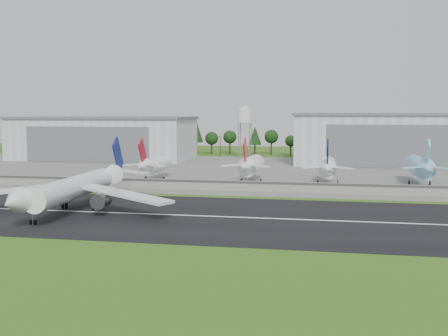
% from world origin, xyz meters
% --- Properties ---
extents(ground, '(600.00, 600.00, 0.00)m').
position_xyz_m(ground, '(0.00, 0.00, 0.00)').
color(ground, '#275814').
rests_on(ground, ground).
extents(runway, '(320.00, 60.00, 0.10)m').
position_xyz_m(runway, '(0.00, 10.00, 0.05)').
color(runway, black).
rests_on(runway, ground).
extents(runway_centerline, '(220.00, 1.00, 0.02)m').
position_xyz_m(runway_centerline, '(0.00, 10.00, 0.11)').
color(runway_centerline, white).
rests_on(runway_centerline, runway).
extents(apron, '(320.00, 150.00, 0.10)m').
position_xyz_m(apron, '(0.00, 120.00, 0.05)').
color(apron, slate).
rests_on(apron, ground).
extents(blast_fence, '(240.00, 0.61, 3.50)m').
position_xyz_m(blast_fence, '(0.00, 54.99, 1.81)').
color(blast_fence, gray).
rests_on(blast_fence, ground).
extents(hangar_west, '(97.00, 44.00, 23.20)m').
position_xyz_m(hangar_west, '(-80.00, 164.92, 11.63)').
color(hangar_west, silver).
rests_on(hangar_west, ground).
extents(hangar_east, '(102.00, 47.00, 25.20)m').
position_xyz_m(hangar_east, '(75.00, 164.92, 12.63)').
color(hangar_east, silver).
rests_on(hangar_east, ground).
extents(water_tower, '(8.40, 8.40, 29.40)m').
position_xyz_m(water_tower, '(-5.00, 185.00, 24.55)').
color(water_tower, '#99999E').
rests_on(water_tower, ground).
extents(utility_poles, '(230.00, 3.00, 12.00)m').
position_xyz_m(utility_poles, '(0.00, 200.00, 0.00)').
color(utility_poles, black).
rests_on(utility_poles, ground).
extents(treeline, '(320.00, 16.00, 22.00)m').
position_xyz_m(treeline, '(0.00, 215.00, 0.00)').
color(treeline, black).
rests_on(treeline, ground).
extents(main_airliner, '(57.16, 59.24, 18.17)m').
position_xyz_m(main_airliner, '(-21.42, 9.56, 4.89)').
color(main_airliner, white).
rests_on(main_airliner, runway).
extents(parked_jet_red_a, '(7.36, 31.29, 16.47)m').
position_xyz_m(parked_jet_red_a, '(-22.19, 76.53, 5.98)').
color(parked_jet_red_a, white).
rests_on(parked_jet_red_a, ground).
extents(parked_jet_red_b, '(7.36, 31.29, 16.94)m').
position_xyz_m(parked_jet_red_b, '(14.35, 76.59, 6.42)').
color(parked_jet_red_b, white).
rests_on(parked_jet_red_b, ground).
extents(parked_jet_navy, '(7.36, 31.29, 16.81)m').
position_xyz_m(parked_jet_navy, '(41.72, 76.58, 6.30)').
color(parked_jet_navy, white).
rests_on(parked_jet_navy, ground).
extents(parked_jet_skyblue, '(7.36, 37.29, 17.09)m').
position_xyz_m(parked_jet_skyblue, '(73.37, 81.61, 6.52)').
color(parked_jet_skyblue, '#84C9E4').
rests_on(parked_jet_skyblue, ground).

